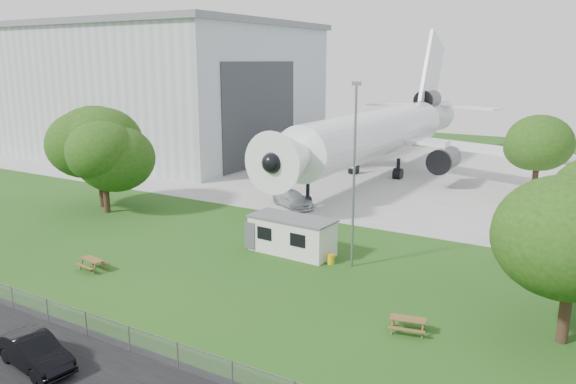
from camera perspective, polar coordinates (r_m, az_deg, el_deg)
The scene contains 18 objects.
ground at distance 37.24m, azimuth -9.33°, elevation -8.03°, with size 160.00×160.00×0.00m, color #2B5C19.
asphalt_strip at distance 29.55m, azimuth -26.41°, elevation -15.18°, with size 120.00×8.00×0.02m, color black.
concrete_apron at distance 69.46m, azimuth 11.32°, elevation 1.85°, with size 120.00×46.00×0.03m, color #B7B7B2.
hangar at distance 87.07m, azimuth -13.45°, elevation 10.23°, with size 43.00×31.00×18.55m.
airliner at distance 67.35m, azimuth 9.29°, elevation 6.11°, with size 46.36×47.73×17.69m.
site_cabin at distance 39.90m, azimuth 0.42°, elevation -4.40°, with size 6.82×3.01×2.62m.
picnic_west at distance 39.27m, azimuth -19.18°, elevation -7.48°, with size 1.80×1.50×0.76m, color brown, non-canonical shape.
picnic_east at distance 29.84m, azimuth 12.04°, elevation -13.75°, with size 1.80×1.50×0.76m, color brown, non-canonical shape.
fence at distance 31.28m, azimuth -20.91°, elevation -13.05°, with size 58.00×0.04×1.30m, color gray.
lamp_mast at distance 36.33m, azimuth 6.71°, elevation 1.39°, with size 0.16×0.16×12.00m, color slate.
tree_west_big at distance 54.46m, azimuth -18.71°, elevation 4.73°, with size 7.64×7.64×9.84m.
tree_west_small at distance 52.32m, azimuth -18.25°, elevation 3.54°, with size 7.03×7.03×8.72m.
tree_east_front at distance 29.39m, azimuth 27.09°, elevation -3.74°, with size 7.00×7.00×9.06m.
tree_far_apron at distance 57.65m, azimuth 24.08°, elevation 4.26°, with size 6.88×6.88×9.02m.
car_centre_sedan at distance 28.29m, azimuth -24.34°, elevation -14.60°, with size 1.57×4.49×1.48m, color black.
car_ne_hatch at distance 40.30m, azimuth 22.34°, elevation -6.12°, with size 1.73×4.30×1.46m, color silver.
car_ne_sedan at distance 41.90m, azimuth 25.48°, elevation -5.70°, with size 1.55×4.45×1.46m, color black.
car_apron_van at distance 52.43m, azimuth 0.46°, elevation -0.74°, with size 2.09×5.14×1.49m, color silver.
Camera 1 is at (22.79, -26.25, 13.38)m, focal length 35.00 mm.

